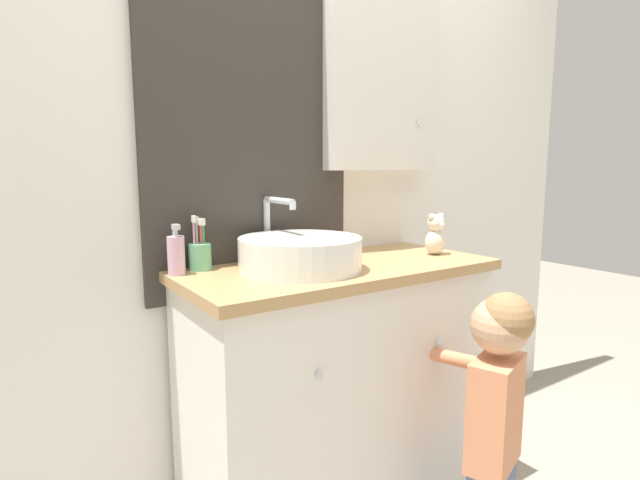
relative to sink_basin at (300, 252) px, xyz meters
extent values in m
cube|color=silver|center=(0.15, 0.28, 0.30)|extent=(3.20, 0.06, 2.50)
cube|color=#332D28|center=(-0.04, 0.24, 0.37)|extent=(0.77, 0.02, 1.08)
cube|color=#B2C1CC|center=(-0.04, 0.23, 0.37)|extent=(0.71, 0.01, 1.02)
cube|color=silver|center=(0.50, 0.20, 0.64)|extent=(0.52, 0.10, 0.75)
sphere|color=silver|center=(0.66, 0.14, 0.45)|extent=(0.02, 0.02, 0.02)
cube|color=silver|center=(0.15, 0.00, -0.52)|extent=(1.04, 0.46, 0.86)
cube|color=tan|center=(0.15, 0.00, -0.07)|extent=(1.08, 0.50, 0.03)
sphere|color=silver|center=(-0.09, -0.25, -0.31)|extent=(0.02, 0.02, 0.02)
sphere|color=silver|center=(0.40, -0.25, -0.31)|extent=(0.02, 0.02, 0.02)
cylinder|color=white|center=(0.00, -0.01, 0.00)|extent=(0.40, 0.40, 0.11)
cylinder|color=silver|center=(0.00, -0.01, 0.05)|extent=(0.32, 0.32, 0.01)
cylinder|color=silver|center=(0.00, 0.22, 0.05)|extent=(0.02, 0.02, 0.22)
cylinder|color=silver|center=(0.00, 0.13, 0.16)|extent=(0.02, 0.18, 0.02)
cylinder|color=silver|center=(0.00, 0.04, 0.15)|extent=(0.02, 0.02, 0.02)
sphere|color=white|center=(0.11, 0.22, -0.02)|extent=(0.06, 0.06, 0.06)
cylinder|color=#66B27F|center=(-0.27, 0.18, -0.01)|extent=(0.07, 0.07, 0.09)
cylinder|color=#47B26B|center=(-0.25, 0.18, 0.03)|extent=(0.01, 0.01, 0.15)
cube|color=white|center=(-0.25, 0.18, 0.10)|extent=(0.01, 0.02, 0.02)
cylinder|color=white|center=(-0.27, 0.19, 0.04)|extent=(0.01, 0.01, 0.16)
cube|color=white|center=(-0.27, 0.19, 0.10)|extent=(0.01, 0.02, 0.02)
cylinder|color=pink|center=(-0.28, 0.18, 0.04)|extent=(0.01, 0.01, 0.16)
cube|color=white|center=(-0.28, 0.18, 0.11)|extent=(0.01, 0.02, 0.02)
cylinder|color=#D6423D|center=(-0.27, 0.17, 0.03)|extent=(0.01, 0.01, 0.15)
cube|color=white|center=(-0.27, 0.17, 0.10)|extent=(0.01, 0.02, 0.02)
cylinder|color=#CCA3BC|center=(-0.35, 0.15, 0.00)|extent=(0.05, 0.05, 0.12)
cylinder|color=silver|center=(-0.35, 0.15, 0.07)|extent=(0.02, 0.02, 0.02)
cube|color=silver|center=(-0.35, 0.14, 0.09)|extent=(0.02, 0.03, 0.02)
cube|color=tan|center=(0.39, -0.48, -0.46)|extent=(0.23, 0.18, 0.34)
sphere|color=tan|center=(0.39, -0.48, -0.19)|extent=(0.17, 0.17, 0.17)
sphere|color=#997047|center=(0.40, -0.49, -0.16)|extent=(0.16, 0.16, 0.16)
cylinder|color=tan|center=(0.40, -0.28, -0.35)|extent=(0.13, 0.25, 0.05)
cylinder|color=orange|center=(0.36, -0.16, -0.31)|extent=(0.02, 0.05, 0.12)
ellipsoid|color=beige|center=(0.57, -0.05, -0.01)|extent=(0.09, 0.07, 0.09)
sphere|color=beige|center=(0.57, -0.05, 0.06)|extent=(0.06, 0.06, 0.06)
sphere|color=beige|center=(0.55, -0.05, 0.09)|extent=(0.02, 0.02, 0.02)
sphere|color=beige|center=(0.59, -0.05, 0.09)|extent=(0.02, 0.02, 0.02)
sphere|color=silver|center=(0.57, -0.08, 0.06)|extent=(0.02, 0.02, 0.02)
camera|label=1|loc=(-0.83, -1.34, 0.28)|focal=28.00mm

